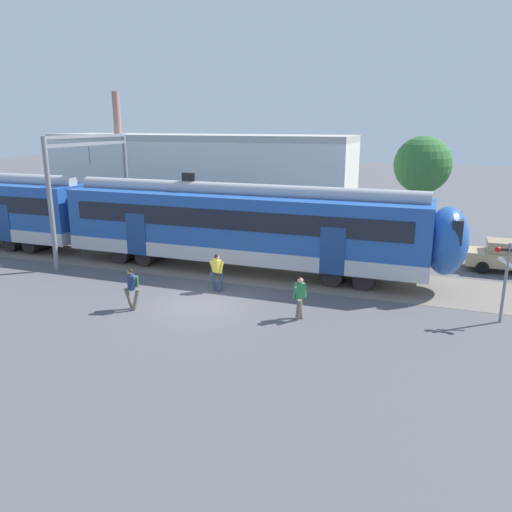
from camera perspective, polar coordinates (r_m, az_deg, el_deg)
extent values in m
plane|color=#515156|center=(20.38, -6.34, -5.57)|extent=(160.00, 160.00, 0.00)
cube|color=slate|center=(30.77, -21.25, 0.55)|extent=(80.00, 4.40, 0.01)
cube|color=silver|center=(24.77, -1.90, 0.77)|extent=(18.00, 3.06, 0.70)
cube|color=#2351A3|center=(24.44, -1.93, 4.30)|extent=(18.00, 3.00, 2.40)
cube|color=black|center=(23.03, -3.34, 4.13)|extent=(16.56, 0.03, 0.90)
cube|color=navy|center=(21.81, 8.72, 0.53)|extent=(1.10, 0.04, 2.10)
cube|color=navy|center=(25.57, -13.56, 2.42)|extent=(1.10, 0.04, 2.10)
cylinder|color=#A4A4A9|center=(24.22, -1.96, 7.51)|extent=(17.64, 0.70, 0.70)
cube|color=black|center=(25.29, -7.72, 8.95)|extent=(0.70, 0.12, 0.40)
cylinder|color=black|center=(23.40, 12.54, -1.96)|extent=(0.90, 2.40, 0.90)
cylinder|color=black|center=(23.61, 9.18, -1.65)|extent=(0.90, 2.40, 0.90)
cylinder|color=black|center=(27.08, -11.51, 0.39)|extent=(0.90, 2.40, 0.90)
cylinder|color=black|center=(27.82, -13.98, 0.64)|extent=(0.90, 2.40, 0.90)
ellipsoid|color=#2351A3|center=(22.80, 20.96, 1.63)|extent=(1.80, 2.85, 2.95)
cube|color=black|center=(22.69, 21.98, 3.02)|extent=(0.40, 2.40, 1.00)
cube|color=navy|center=(31.19, -27.06, 3.40)|extent=(1.10, 0.04, 2.10)
cylinder|color=black|center=(31.55, -23.14, 1.53)|extent=(0.90, 2.40, 0.90)
cylinder|color=black|center=(32.51, -24.95, 1.71)|extent=(0.90, 2.40, 0.90)
cylinder|color=#6B6051|center=(20.32, -14.31, -4.73)|extent=(0.38, 0.29, 0.87)
cylinder|color=#6B6051|center=(20.11, -13.59, -4.90)|extent=(0.38, 0.29, 0.87)
cube|color=navy|center=(20.00, -14.08, -2.90)|extent=(0.37, 0.43, 0.56)
cylinder|color=navy|center=(19.79, -13.93, -3.23)|extent=(0.26, 0.19, 0.52)
cylinder|color=navy|center=(20.23, -14.20, -2.85)|extent=(0.26, 0.19, 0.52)
sphere|color=#9E7051|center=(19.89, -14.21, -1.83)|extent=(0.22, 0.22, 0.22)
sphere|color=black|center=(19.87, -14.15, -1.74)|extent=(0.20, 0.20, 0.20)
cube|color=#235633|center=(19.96, -13.57, -2.84)|extent=(0.26, 0.32, 0.40)
cylinder|color=navy|center=(21.86, -4.04, -2.90)|extent=(0.27, 0.38, 0.87)
cylinder|color=navy|center=(21.80, -4.90, -2.96)|extent=(0.27, 0.38, 0.87)
cube|color=gold|center=(21.62, -4.51, -1.14)|extent=(0.42, 0.36, 0.56)
cylinder|color=gold|center=(21.74, -5.06, -1.20)|extent=(0.18, 0.26, 0.52)
cylinder|color=gold|center=(21.53, -3.95, -1.33)|extent=(0.18, 0.26, 0.52)
sphere|color=tan|center=(21.53, -4.49, -0.13)|extent=(0.22, 0.22, 0.22)
sphere|color=black|center=(21.51, -4.53, -0.06)|extent=(0.20, 0.20, 0.20)
cylinder|color=#6B6051|center=(18.61, 4.86, -6.15)|extent=(0.32, 0.38, 0.87)
cylinder|color=#6B6051|center=(18.92, 5.10, -5.80)|extent=(0.32, 0.38, 0.87)
cube|color=#2D7F47|center=(18.52, 5.03, -3.92)|extent=(0.43, 0.40, 0.56)
cylinder|color=#2D7F47|center=(18.68, 5.59, -3.93)|extent=(0.21, 0.25, 0.52)
cylinder|color=#2D7F47|center=(18.40, 4.46, -4.21)|extent=(0.21, 0.25, 0.52)
sphere|color=tan|center=(18.38, 5.08, -2.79)|extent=(0.22, 0.22, 0.22)
sphere|color=black|center=(18.39, 5.06, -2.68)|extent=(0.20, 0.20, 0.20)
cube|color=maroon|center=(18.68, 4.85, -3.69)|extent=(0.32, 0.29, 0.40)
cube|color=tan|center=(27.51, 27.01, -0.33)|extent=(4.03, 1.71, 0.68)
cube|color=#9D8662|center=(27.36, 26.85, 0.96)|extent=(1.92, 1.47, 0.56)
cylinder|color=black|center=(28.23, 24.30, -0.37)|extent=(0.60, 0.21, 0.60)
cylinder|color=black|center=(26.73, 24.45, -1.20)|extent=(0.60, 0.21, 0.60)
cylinder|color=gray|center=(26.21, -22.43, 5.34)|extent=(0.24, 0.24, 6.50)
cylinder|color=gray|center=(31.18, -14.54, 7.35)|extent=(0.24, 0.24, 6.50)
cube|color=gray|center=(28.37, -18.68, 12.85)|extent=(0.20, 6.40, 0.16)
cube|color=gray|center=(28.38, -18.61, 12.04)|extent=(0.20, 6.40, 0.16)
cylinder|color=black|center=(28.41, -18.51, 10.84)|extent=(0.03, 0.03, 1.00)
cylinder|color=gray|center=(20.19, 26.57, -2.82)|extent=(0.11, 0.11, 3.00)
cube|color=black|center=(19.88, 26.98, 0.62)|extent=(0.80, 0.10, 0.10)
sphere|color=red|center=(19.78, 25.91, 0.68)|extent=(0.20, 0.20, 0.20)
cube|color=white|center=(19.97, 26.82, -0.79)|extent=(0.72, 0.03, 0.48)
cube|color=beige|center=(33.92, -6.54, 7.88)|extent=(20.37, 5.00, 6.00)
cube|color=#A7A39B|center=(33.68, -6.70, 13.29)|extent=(20.37, 5.00, 0.40)
cylinder|color=#8C6656|center=(36.81, -15.62, 15.17)|extent=(0.50, 0.50, 3.20)
cylinder|color=brown|center=(31.32, 18.06, 4.46)|extent=(0.32, 0.32, 3.62)
sphere|color=#2D662D|center=(30.96, 18.50, 9.86)|extent=(3.30, 3.30, 3.30)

